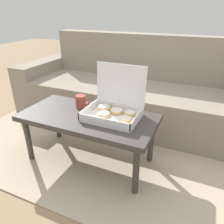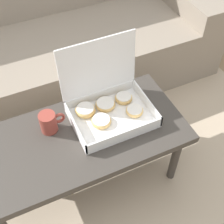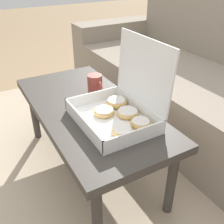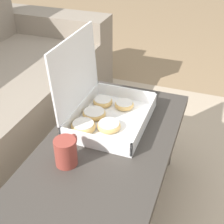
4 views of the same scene
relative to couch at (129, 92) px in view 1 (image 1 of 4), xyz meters
name	(u,v)px [view 1 (image 1 of 4)]	position (x,y,z in m)	size (l,w,h in m)	color
ground_plane	(94,155)	(0.00, -0.84, -0.30)	(12.00, 12.00, 0.00)	#937756
area_rug	(109,138)	(0.00, -0.54, -0.29)	(2.63, 1.84, 0.01)	tan
couch	(129,92)	(0.00, 0.00, 0.00)	(2.51, 0.87, 0.90)	gray
coffee_table	(88,121)	(0.00, -0.91, 0.08)	(1.03, 0.50, 0.42)	#3D3833
pastry_box	(115,107)	(0.18, -0.82, 0.19)	(0.40, 0.32, 0.37)	white
coffee_mug	(81,102)	(-0.11, -0.81, 0.18)	(0.13, 0.08, 0.11)	#993D33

